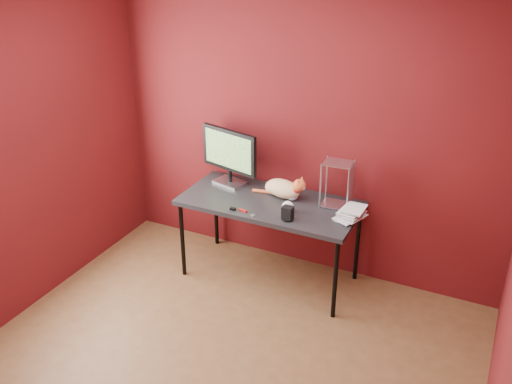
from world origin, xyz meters
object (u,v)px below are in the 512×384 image
at_px(speaker, 288,214).
at_px(book_stack, 347,152).
at_px(desk, 270,207).
at_px(monitor, 229,154).
at_px(cat, 283,189).
at_px(skull_mug, 288,207).

bearing_deg(speaker, book_stack, 35.53).
distance_m(desk, book_stack, 0.87).
distance_m(desk, monitor, 0.60).
bearing_deg(cat, desk, -105.65).
distance_m(skull_mug, speaker, 0.12).
bearing_deg(monitor, desk, -6.19).
height_order(monitor, speaker, monitor).
bearing_deg(speaker, desk, 139.12).
bearing_deg(book_stack, monitor, 172.21).
height_order(monitor, cat, monitor).
relative_size(cat, skull_mug, 4.94).
bearing_deg(book_stack, desk, -178.16).
height_order(cat, book_stack, book_stack).
bearing_deg(skull_mug, monitor, 162.97).
bearing_deg(speaker, monitor, 152.23).
xyz_separation_m(desk, monitor, (-0.47, 0.17, 0.33)).
bearing_deg(cat, book_stack, 2.95).
relative_size(desk, monitor, 2.60).
distance_m(speaker, book_stack, 0.67).
distance_m(monitor, cat, 0.58).
relative_size(cat, speaker, 4.32).
xyz_separation_m(monitor, book_stack, (1.10, -0.15, 0.26)).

